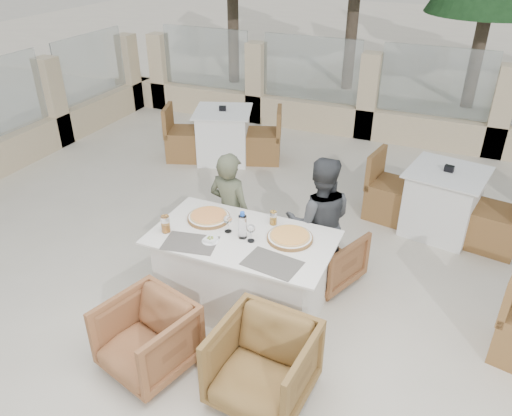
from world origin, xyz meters
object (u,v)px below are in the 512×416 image
at_px(water_bottle, 243,225).
at_px(diner_right, 319,222).
at_px(olive_dish, 210,239).
at_px(armchair_far_right, 326,255).
at_px(beer_glass_left, 165,224).
at_px(armchair_near_right, 263,365).
at_px(armchair_near_left, 147,338).
at_px(bg_table_a, 224,135).
at_px(wine_glass_near, 251,232).
at_px(armchair_far_left, 226,242).
at_px(diner_left, 230,213).
at_px(pizza_right, 290,237).
at_px(bg_table_b, 442,202).
at_px(pizza_left, 209,217).
at_px(dining_table, 243,272).
at_px(wine_glass_centre, 228,223).
at_px(beer_glass_right, 273,218).

xyz_separation_m(water_bottle, diner_right, (0.49, 0.67, -0.23)).
relative_size(olive_dish, armchair_far_right, 0.17).
relative_size(beer_glass_left, diner_right, 0.12).
relative_size(armchair_far_right, armchair_near_right, 0.89).
xyz_separation_m(armchair_near_left, bg_table_a, (-1.31, 3.94, 0.08)).
bearing_deg(bg_table_a, beer_glass_left, -91.17).
bearing_deg(wine_glass_near, armchair_far_left, 133.14).
height_order(beer_glass_left, olive_dish, beer_glass_left).
bearing_deg(bg_table_a, diner_left, -81.03).
height_order(pizza_right, bg_table_b, pizza_right).
relative_size(pizza_left, diner_left, 0.30).
xyz_separation_m(armchair_far_left, diner_right, (0.95, 0.12, 0.40)).
bearing_deg(beer_glass_left, olive_dish, 2.12).
distance_m(dining_table, beer_glass_left, 0.82).
xyz_separation_m(dining_table, armchair_far_left, (-0.44, 0.54, -0.12)).
bearing_deg(pizza_left, pizza_right, -1.58).
relative_size(wine_glass_near, armchair_near_right, 0.26).
relative_size(wine_glass_centre, wine_glass_near, 1.00).
bearing_deg(dining_table, armchair_far_right, 50.28).
bearing_deg(armchair_far_right, beer_glass_left, 58.27).
xyz_separation_m(dining_table, pizza_right, (0.40, 0.12, 0.41)).
distance_m(armchair_near_right, bg_table_b, 3.15).
relative_size(armchair_near_right, diner_left, 0.55).
height_order(pizza_right, diner_right, diner_right).
bearing_deg(beer_glass_left, pizza_left, 54.10).
bearing_deg(armchair_far_right, dining_table, 72.55).
bearing_deg(pizza_right, armchair_far_left, 153.38).
bearing_deg(dining_table, beer_glass_right, 60.54).
xyz_separation_m(diner_left, diner_right, (0.88, 0.13, 0.03)).
bearing_deg(armchair_near_right, dining_table, 127.36).
xyz_separation_m(wine_glass_near, bg_table_b, (1.44, 2.14, -0.48)).
bearing_deg(armchair_far_left, bg_table_b, -136.52).
bearing_deg(wine_glass_near, dining_table, 159.77).
distance_m(dining_table, diner_right, 0.88).
relative_size(dining_table, bg_table_b, 0.98).
bearing_deg(pizza_left, beer_glass_left, -125.90).
height_order(armchair_far_right, bg_table_a, bg_table_a).
relative_size(pizza_right, olive_dish, 3.62).
xyz_separation_m(dining_table, armchair_far_right, (0.58, 0.70, -0.10)).
bearing_deg(bg_table_b, dining_table, -115.69).
relative_size(olive_dish, bg_table_b, 0.07).
relative_size(beer_glass_right, armchair_near_left, 0.19).
xyz_separation_m(pizza_left, bg_table_a, (-1.28, 2.82, -0.41)).
height_order(pizza_left, bg_table_a, pizza_left).
relative_size(beer_glass_right, diner_left, 0.10).
relative_size(pizza_left, wine_glass_near, 2.13).
height_order(olive_dish, diner_left, diner_left).
bearing_deg(armchair_near_left, olive_dish, 94.34).
height_order(dining_table, diner_left, diner_left).
distance_m(pizza_left, pizza_right, 0.81).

